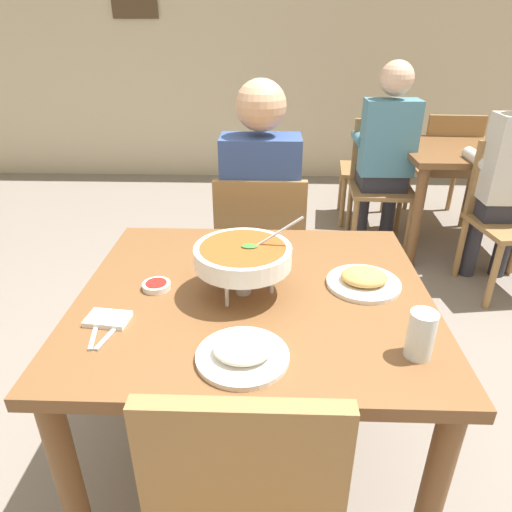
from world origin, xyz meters
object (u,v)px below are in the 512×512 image
chair_bg_left (508,209)px  chair_bg_right (445,163)px  sauce_dish (156,285)px  dining_table_main (254,320)px  curry_bowl (243,256)px  patron_bg_middle (386,147)px  rice_plate (242,353)px  chair_bg_middle (381,176)px  appetizer_plate (364,280)px  dining_table_far (472,167)px  drink_glass (420,337)px  chair_diner_main (260,250)px  chair_bg_corner (380,161)px  diner_main (261,203)px

chair_bg_left → chair_bg_right: same height
sauce_dish → dining_table_main: bearing=-1.1°
curry_bowl → patron_bg_middle: size_ratio=0.25×
chair_bg_right → rice_plate: bearing=-118.1°
chair_bg_middle → curry_bowl: bearing=-113.5°
appetizer_plate → sauce_dish: 0.67m
appetizer_plate → dining_table_far: size_ratio=0.24×
rice_plate → dining_table_far: 2.71m
drink_glass → chair_bg_left: bearing=58.0°
chair_bg_left → chair_bg_right: 1.03m
chair_diner_main → drink_glass: bearing=-68.2°
chair_bg_right → patron_bg_middle: patron_bg_middle is taller
rice_plate → chair_bg_middle: 2.54m
dining_table_main → patron_bg_middle: bearing=66.5°
sauce_dish → curry_bowl: bearing=-3.0°
dining_table_main → dining_table_far: size_ratio=1.11×
chair_bg_right → chair_bg_left: bearing=-87.9°
rice_plate → chair_bg_right: bearing=61.9°
chair_bg_right → curry_bowl: bearing=-121.5°
curry_bowl → chair_bg_left: bearing=42.6°
dining_table_main → dining_table_far: bearing=53.0°
dining_table_far → chair_bg_corner: bearing=135.6°
diner_main → sauce_dish: 0.86m
rice_plate → chair_bg_middle: (0.87, 2.37, -0.26)m
dining_table_main → chair_bg_corner: 2.62m
diner_main → rice_plate: (-0.02, -1.14, 0.02)m
drink_glass → chair_bg_right: (1.02, 2.72, -0.29)m
diner_main → chair_bg_corner: (0.94, 1.63, -0.24)m
rice_plate → sauce_dish: size_ratio=2.67×
chair_diner_main → chair_bg_middle: (0.86, 1.26, 0.00)m
chair_bg_left → chair_bg_right: bearing=92.1°
rice_plate → chair_diner_main: bearing=89.0°
rice_plate → patron_bg_middle: bearing=69.2°
chair_bg_right → chair_bg_corner: (-0.51, 0.02, 0.00)m
rice_plate → drink_glass: drink_glass is taller
diner_main → chair_bg_corner: 1.90m
diner_main → drink_glass: 1.19m
appetizer_plate → chair_bg_corner: size_ratio=0.27×
chair_bg_left → chair_bg_right: (-0.04, 1.03, 0.00)m
chair_bg_middle → patron_bg_middle: (-0.01, -0.10, 0.24)m
curry_bowl → chair_bg_right: 2.87m
sauce_dish → dining_table_far: size_ratio=0.09×
curry_bowl → patron_bg_middle: patron_bg_middle is taller
chair_bg_corner → drink_glass: bearing=-100.5°
chair_diner_main → rice_plate: size_ratio=3.75×
dining_table_far → appetizer_plate: bearing=-120.3°
chair_diner_main → chair_bg_corner: (0.94, 1.67, 0.00)m
curry_bowl → dining_table_far: bearing=52.5°
appetizer_plate → drink_glass: bearing=-77.7°
diner_main → chair_bg_right: (1.45, 1.61, -0.24)m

